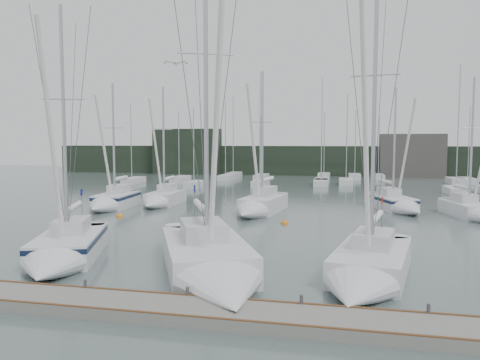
% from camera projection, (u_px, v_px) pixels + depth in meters
% --- Properties ---
extents(ground, '(160.00, 160.00, 0.00)m').
position_uv_depth(ground, '(175.00, 272.00, 20.90)').
color(ground, '#4E5F5D').
rests_on(ground, ground).
extents(dock, '(24.00, 2.00, 0.40)m').
position_uv_depth(dock, '(123.00, 306.00, 16.02)').
color(dock, slate).
rests_on(dock, ground).
extents(far_treeline, '(90.00, 4.00, 5.00)m').
position_uv_depth(far_treeline, '(301.00, 160.00, 81.01)').
color(far_treeline, black).
rests_on(far_treeline, ground).
extents(far_building_left, '(12.00, 3.00, 8.00)m').
position_uv_depth(far_building_left, '(187.00, 152.00, 83.26)').
color(far_building_left, black).
rests_on(far_building_left, ground).
extents(far_building_right, '(10.00, 3.00, 7.00)m').
position_uv_depth(far_building_right, '(412.00, 156.00, 75.09)').
color(far_building_right, '#43403D').
rests_on(far_building_right, ground).
extents(mast_forest, '(52.23, 24.11, 14.54)m').
position_uv_depth(mast_forest, '(324.00, 180.00, 64.37)').
color(mast_forest, silver).
rests_on(mast_forest, ground).
extents(sailboat_near_left, '(5.61, 9.09, 13.27)m').
position_uv_depth(sailboat_near_left, '(62.00, 253.00, 21.96)').
color(sailboat_near_left, silver).
rests_on(sailboat_near_left, ground).
extents(sailboat_near_center, '(7.69, 11.25, 16.36)m').
position_uv_depth(sailboat_near_center, '(213.00, 269.00, 19.11)').
color(sailboat_near_center, silver).
rests_on(sailboat_near_center, ground).
extents(sailboat_near_right, '(4.49, 9.46, 14.50)m').
position_uv_depth(sailboat_near_right, '(366.00, 273.00, 18.74)').
color(sailboat_near_right, silver).
rests_on(sailboat_near_right, ground).
extents(sailboat_mid_a, '(3.15, 7.62, 11.63)m').
position_uv_depth(sailboat_mid_a, '(111.00, 202.00, 40.09)').
color(sailboat_mid_a, silver).
rests_on(sailboat_mid_a, ground).
extents(sailboat_mid_b, '(2.65, 7.50, 11.49)m').
position_uv_depth(sailboat_mid_b, '(160.00, 200.00, 42.15)').
color(sailboat_mid_b, silver).
rests_on(sailboat_mid_b, ground).
extents(sailboat_mid_c, '(3.67, 8.51, 12.20)m').
position_uv_depth(sailboat_mid_c, '(258.00, 207.00, 37.19)').
color(sailboat_mid_c, silver).
rests_on(sailboat_mid_c, ground).
extents(sailboat_mid_d, '(4.89, 8.34, 11.15)m').
position_uv_depth(sailboat_mid_d, '(398.00, 205.00, 38.91)').
color(sailboat_mid_d, silver).
rests_on(sailboat_mid_d, ground).
extents(sailboat_mid_e, '(3.75, 7.45, 11.36)m').
position_uv_depth(sailboat_mid_e, '(475.00, 212.00, 34.93)').
color(sailboat_mid_e, silver).
rests_on(sailboat_mid_e, ground).
extents(buoy_a, '(0.59, 0.59, 0.59)m').
position_uv_depth(buoy_a, '(187.00, 227.00, 31.80)').
color(buoy_a, orange).
rests_on(buoy_a, ground).
extents(buoy_b, '(0.56, 0.56, 0.56)m').
position_uv_depth(buoy_b, '(285.00, 224.00, 33.01)').
color(buoy_b, orange).
rests_on(buoy_b, ground).
extents(buoy_c, '(0.54, 0.54, 0.54)m').
position_uv_depth(buoy_c, '(120.00, 217.00, 36.08)').
color(buoy_c, orange).
rests_on(buoy_c, ground).
extents(seagull, '(0.92, 0.45, 0.18)m').
position_uv_depth(seagull, '(176.00, 63.00, 20.10)').
color(seagull, white).
rests_on(seagull, ground).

